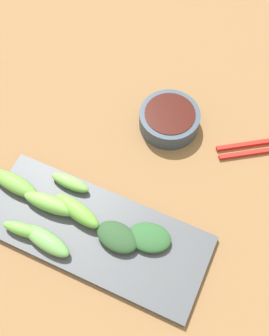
# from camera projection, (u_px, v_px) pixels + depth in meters

# --- Properties ---
(tabletop) EXTENTS (2.10, 2.10, 0.02)m
(tabletop) POSITION_uv_depth(u_px,v_px,m) (135.00, 183.00, 0.77)
(tabletop) COLOR olive
(tabletop) RESTS_ON ground
(sauce_bowl) EXTENTS (0.11, 0.11, 0.04)m
(sauce_bowl) POSITION_uv_depth(u_px,v_px,m) (169.00, 119.00, 0.80)
(sauce_bowl) COLOR #354354
(sauce_bowl) RESTS_ON tabletop
(serving_plate) EXTENTS (0.15, 0.38, 0.01)m
(serving_plate) POSITION_uv_depth(u_px,v_px,m) (95.00, 233.00, 0.71)
(serving_plate) COLOR #474A51
(serving_plate) RESTS_ON tabletop
(broccoli_stalk_0) EXTENTS (0.03, 0.10, 0.03)m
(broccoli_stalk_0) POSITION_uv_depth(u_px,v_px,m) (50.00, 204.00, 0.71)
(broccoli_stalk_0) COLOR #74B34D
(broccoli_stalk_0) RESTS_ON serving_plate
(broccoli_stalk_1) EXTENTS (0.02, 0.07, 0.02)m
(broccoli_stalk_1) POSITION_uv_depth(u_px,v_px,m) (70.00, 183.00, 0.73)
(broccoli_stalk_1) COLOR #75B352
(broccoli_stalk_1) RESTS_ON serving_plate
(broccoli_stalk_2) EXTENTS (0.05, 0.10, 0.03)m
(broccoli_stalk_2) POSITION_uv_depth(u_px,v_px,m) (77.00, 211.00, 0.70)
(broccoli_stalk_2) COLOR #6DB740
(broccoli_stalk_2) RESTS_ON serving_plate
(broccoli_stalk_3) EXTENTS (0.04, 0.10, 0.03)m
(broccoli_stalk_3) POSITION_uv_depth(u_px,v_px,m) (15.00, 184.00, 0.73)
(broccoli_stalk_3) COLOR #66A23F
(broccoli_stalk_3) RESTS_ON serving_plate
(broccoli_stalk_4) EXTENTS (0.03, 0.08, 0.02)m
(broccoli_stalk_4) POSITION_uv_depth(u_px,v_px,m) (24.00, 230.00, 0.69)
(broccoli_stalk_4) COLOR #6ABB4A
(broccoli_stalk_4) RESTS_ON serving_plate
(broccoli_stalk_5) EXTENTS (0.04, 0.09, 0.02)m
(broccoli_stalk_5) POSITION_uv_depth(u_px,v_px,m) (46.00, 241.00, 0.68)
(broccoli_stalk_5) COLOR #69A554
(broccoli_stalk_5) RESTS_ON serving_plate
(broccoli_leafy_6) EXTENTS (0.06, 0.08, 0.02)m
(broccoli_leafy_6) POSITION_uv_depth(u_px,v_px,m) (117.00, 237.00, 0.69)
(broccoli_leafy_6) COLOR #2A4D2B
(broccoli_leafy_6) RESTS_ON serving_plate
(broccoli_leafy_7) EXTENTS (0.06, 0.08, 0.02)m
(broccoli_leafy_7) POSITION_uv_depth(u_px,v_px,m) (149.00, 238.00, 0.69)
(broccoli_leafy_7) COLOR #2C5D2F
(broccoli_leafy_7) RESTS_ON serving_plate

